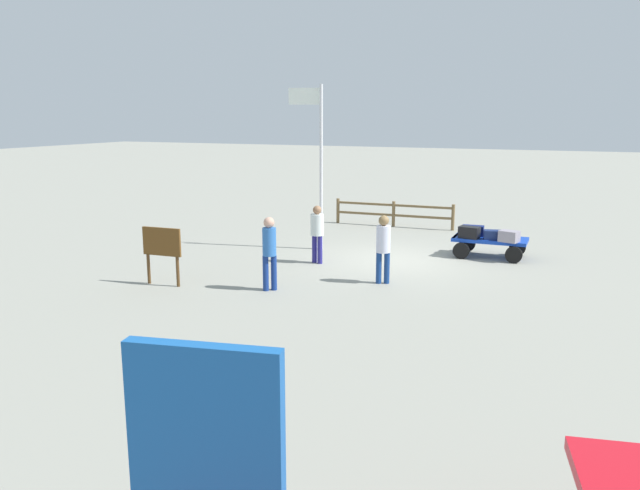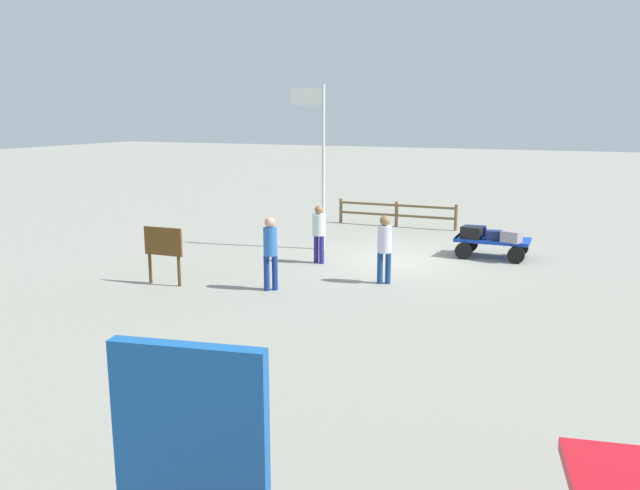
{
  "view_description": "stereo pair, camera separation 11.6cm",
  "coord_description": "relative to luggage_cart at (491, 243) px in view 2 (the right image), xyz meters",
  "views": [
    {
      "loc": [
        -4.97,
        17.37,
        4.16
      ],
      "look_at": [
        -0.12,
        6.0,
        1.59
      ],
      "focal_mm": 35.67,
      "sensor_mm": 36.0,
      "label": 1
    },
    {
      "loc": [
        -5.07,
        17.32,
        4.16
      ],
      "look_at": [
        -0.12,
        6.0,
        1.59
      ],
      "focal_mm": 35.67,
      "sensor_mm": 36.0,
      "label": 2
    }
  ],
  "objects": [
    {
      "name": "worker_trailing",
      "position": [
        4.35,
        2.7,
        0.54
      ],
      "size": [
        0.47,
        0.47,
        1.64
      ],
      "color": "navy",
      "rests_on": "ground"
    },
    {
      "name": "wooden_fence",
      "position": [
        4.08,
        -3.87,
        0.12
      ],
      "size": [
        4.54,
        0.22,
        0.95
      ],
      "color": "brown",
      "rests_on": "ground"
    },
    {
      "name": "suitcase_grey",
      "position": [
        -0.6,
        0.41,
        0.3
      ],
      "size": [
        0.61,
        0.51,
        0.32
      ],
      "color": "gray",
      "rests_on": "luggage_cart"
    },
    {
      "name": "luggage_cart",
      "position": [
        0.0,
        0.0,
        0.0
      ],
      "size": [
        2.12,
        1.23,
        0.58
      ],
      "color": "#123AB0",
      "rests_on": "ground"
    },
    {
      "name": "worker_lead",
      "position": [
        1.98,
        4.08,
        0.58
      ],
      "size": [
        0.46,
        0.46,
        1.72
      ],
      "color": "navy",
      "rests_on": "ground"
    },
    {
      "name": "suitcase_tan",
      "position": [
        0.51,
        -0.11,
        0.3
      ],
      "size": [
        0.65,
        0.38,
        0.31
      ],
      "color": "navy",
      "rests_on": "luggage_cart"
    },
    {
      "name": "worker_supervisor",
      "position": [
        4.27,
        5.74,
        0.61
      ],
      "size": [
        0.46,
        0.46,
        1.78
      ],
      "color": "navy",
      "rests_on": "ground"
    },
    {
      "name": "suitcase_navy",
      "position": [
        -0.12,
        0.25,
        0.28
      ],
      "size": [
        0.57,
        0.43,
        0.27
      ],
      "color": "navy",
      "rests_on": "luggage_cart"
    },
    {
      "name": "signboard",
      "position": [
        6.91,
        6.35,
        0.53
      ],
      "size": [
        1.05,
        0.12,
        1.44
      ],
      "color": "#4C3319",
      "rests_on": "ground"
    },
    {
      "name": "flagpole",
      "position": [
        5.1,
        0.93,
        2.56
      ],
      "size": [
        1.08,
        0.24,
        5.01
      ],
      "color": "silver",
      "rests_on": "ground"
    },
    {
      "name": "ground_plane",
      "position": [
        2.37,
        1.41,
        -0.43
      ],
      "size": [
        120.0,
        120.0,
        0.0
      ],
      "primitive_type": "plane",
      "color": "gray"
    },
    {
      "name": "suitcase_dark",
      "position": [
        0.54,
        0.3,
        0.31
      ],
      "size": [
        0.62,
        0.45,
        0.34
      ],
      "color": "black",
      "rests_on": "luggage_cart"
    }
  ]
}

